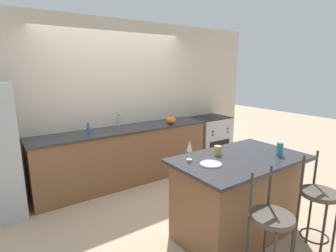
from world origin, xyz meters
The scene contains 14 objects.
ground_plane centered at (0.00, 0.00, 0.00)m, with size 18.00×18.00×0.00m, color tan.
wall_back centered at (0.00, 0.67, 1.35)m, with size 6.00×0.07×2.70m.
back_counter centered at (0.00, 0.36, 0.47)m, with size 2.99×0.65×0.94m.
sink_faucet centered at (0.00, 0.56, 1.08)m, with size 0.02×0.13×0.22m.
kitchen_island centered at (0.42, -1.70, 0.48)m, with size 1.50×0.89×0.94m.
oven_range centered at (1.93, 0.35, 0.46)m, with size 0.75×0.62×0.92m.
bar_stool_near centered at (0.04, -2.38, 0.58)m, with size 0.36×0.36×1.08m.
bar_stool_far centered at (0.80, -2.40, 0.58)m, with size 0.36×0.36×1.08m.
dinner_plate centered at (0.00, -1.68, 0.95)m, with size 0.23×0.23×0.02m.
wine_glass centered at (-0.08, -1.44, 1.09)m, with size 0.06×0.06×0.21m.
coffee_mug centered at (0.29, -1.50, 0.99)m, with size 0.12×0.08×0.10m.
tumbler_cup centered at (0.85, -1.91, 1.02)m, with size 0.07×0.07×0.15m.
pumpkin_decoration centered at (0.83, 0.20, 1.01)m, with size 0.18×0.18×0.16m.
soap_bottle centered at (-0.59, 0.40, 1.00)m, with size 0.05×0.05×0.16m.
Camera 1 is at (-1.80, -3.52, 1.92)m, focal length 28.00 mm.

